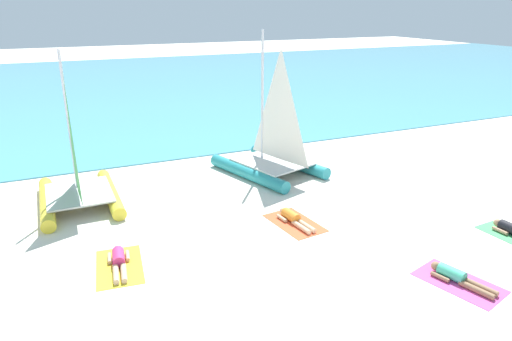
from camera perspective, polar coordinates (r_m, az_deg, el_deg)
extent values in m
plane|color=silver|center=(19.72, -6.45, 1.60)|extent=(120.00, 120.00, 0.00)
cube|color=#4C9EB7|center=(38.92, -15.76, 10.04)|extent=(120.00, 40.00, 0.05)
cylinder|color=teal|center=(17.13, -1.04, -0.29)|extent=(1.62, 4.00, 0.46)
cylinder|color=teal|center=(18.49, 4.00, 1.19)|extent=(1.62, 4.00, 0.46)
cube|color=silver|center=(17.57, 2.01, 1.12)|extent=(2.78, 3.09, 0.06)
cylinder|color=silver|center=(17.38, 0.79, 9.03)|extent=(0.10, 0.10, 4.81)
pyramid|color=white|center=(16.73, 2.98, 8.07)|extent=(0.67, 2.04, 4.04)
cylinder|color=yellow|center=(16.04, -24.37, -3.65)|extent=(0.46, 3.73, 0.43)
cylinder|color=yellow|center=(16.11, -17.47, -2.66)|extent=(0.46, 3.73, 0.43)
cube|color=silver|center=(15.79, -20.97, -2.58)|extent=(1.97, 2.40, 0.05)
cylinder|color=silver|center=(15.67, -22.10, 5.55)|extent=(0.09, 0.09, 4.44)
pyramid|color=#4CA54C|center=(14.84, -21.82, 4.33)|extent=(0.07, 1.95, 3.73)
cube|color=yellow|center=(12.15, -16.47, -11.26)|extent=(1.30, 2.01, 0.01)
cylinder|color=#D83372|center=(12.25, -16.58, -10.16)|extent=(0.37, 0.65, 0.30)
sphere|color=#D8AD84|center=(12.61, -16.65, -9.26)|extent=(0.22, 0.22, 0.22)
cylinder|color=#D8AD84|center=(11.73, -16.87, -12.08)|extent=(0.22, 0.79, 0.14)
cylinder|color=#D8AD84|center=(11.73, -15.97, -11.99)|extent=(0.22, 0.79, 0.14)
cylinder|color=#D8AD84|center=(12.43, -17.59, -10.28)|extent=(0.15, 0.46, 0.10)
cylinder|color=#D8AD84|center=(12.43, -15.54, -10.07)|extent=(0.15, 0.46, 0.10)
cube|color=#EA5933|center=(13.84, 4.78, -6.46)|extent=(1.32, 2.02, 0.01)
cylinder|color=orange|center=(13.92, 4.32, -5.57)|extent=(0.37, 0.65, 0.30)
sphere|color=#D8AD84|center=(14.22, 3.37, -4.98)|extent=(0.22, 0.22, 0.22)
cylinder|color=#D8AD84|center=(13.43, 5.60, -6.97)|extent=(0.23, 0.79, 0.14)
cylinder|color=#D8AD84|center=(13.53, 6.22, -6.79)|extent=(0.23, 0.79, 0.14)
cylinder|color=#D8AD84|center=(13.96, 3.20, -5.88)|extent=(0.15, 0.46, 0.10)
cylinder|color=#D8AD84|center=(14.19, 4.68, -5.47)|extent=(0.15, 0.46, 0.10)
cube|color=#D84C99|center=(12.04, 23.71, -12.52)|extent=(1.58, 2.13, 0.01)
cylinder|color=#3FB28C|center=(12.04, 22.96, -11.57)|extent=(0.46, 0.68, 0.30)
sphere|color=#8C6647|center=(12.19, 21.25, -10.91)|extent=(0.22, 0.22, 0.22)
cylinder|color=#8C6647|center=(11.79, 25.52, -13.12)|extent=(0.35, 0.79, 0.14)
cylinder|color=#8C6647|center=(11.93, 25.91, -12.77)|extent=(0.35, 0.79, 0.14)
cylinder|color=#8C6647|center=(11.96, 21.73, -12.09)|extent=(0.22, 0.46, 0.10)
cylinder|color=#8C6647|center=(12.31, 22.75, -11.29)|extent=(0.22, 0.46, 0.10)
cylinder|color=black|center=(14.97, 28.87, -6.26)|extent=(0.35, 0.64, 0.30)
sphere|color=tan|center=(15.16, 27.60, -5.72)|extent=(0.22, 0.22, 0.22)
cylinder|color=tan|center=(14.90, 27.85, -6.57)|extent=(0.14, 0.46, 0.10)
cylinder|color=tan|center=(15.25, 28.79, -6.15)|extent=(0.14, 0.46, 0.10)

